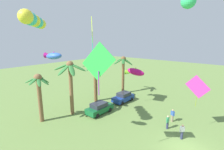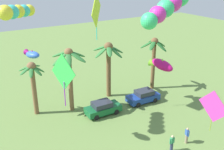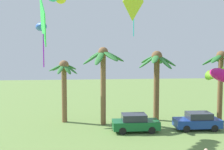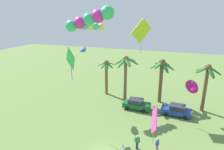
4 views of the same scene
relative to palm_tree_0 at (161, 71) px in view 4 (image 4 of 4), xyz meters
The scene contains 15 objects.
palm_tree_0 is the anchor object (origin of this frame).
palm_tree_1 5.42m from the palm_tree_0, behind, with size 4.03×3.84×7.22m.
palm_tree_2 9.06m from the palm_tree_0, behind, with size 2.82×2.71×5.98m.
palm_tree_3 6.17m from the palm_tree_0, ahead, with size 3.57×3.66×6.89m.
parked_car_0 6.17m from the palm_tree_0, 53.48° to the right, with size 3.97×1.88×1.51m.
parked_car_1 6.25m from the palm_tree_0, 128.58° to the right, with size 3.94×1.82×1.51m.
spectator_1 12.83m from the palm_tree_0, 84.71° to the right, with size 0.32×0.53×1.59m.
spectator_2 12.97m from the palm_tree_0, 94.02° to the right, with size 0.55×0.26×1.59m.
kite_tube_0 17.01m from the palm_tree_0, 107.51° to the right, with size 3.85×1.75×2.04m.
kite_fish_1 12.04m from the palm_tree_0, 152.42° to the right, with size 1.19×1.86×0.75m.
kite_diamond_2 14.53m from the palm_tree_0, 86.46° to the right, with size 0.68×2.42×3.46m.
kite_tube_3 12.67m from the palm_tree_0, 164.57° to the right, with size 3.56×3.43×1.39m.
kite_diamond_4 14.05m from the palm_tree_0, 133.40° to the right, with size 0.64×2.81×3.98m.
kite_diamond_5 7.06m from the palm_tree_0, 138.82° to the right, with size 2.32×2.46×4.64m.
kite_fish_6 6.22m from the palm_tree_0, 49.20° to the right, with size 1.87×3.40×1.48m.
Camera 4 is at (5.71, -13.86, 13.15)m, focal length 31.14 mm.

